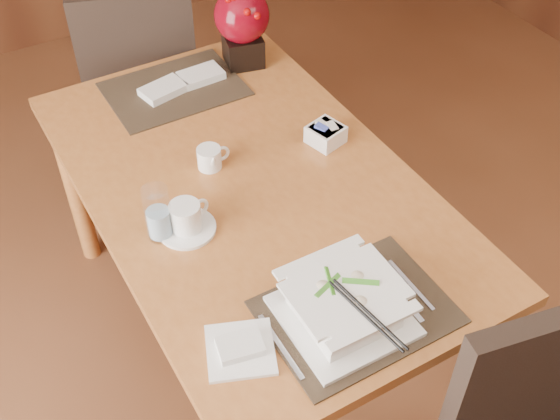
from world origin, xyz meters
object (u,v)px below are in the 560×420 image
creamer_jug (209,158)px  berry_decor (242,22)px  coffee_cup (186,220)px  water_glass (158,213)px  dining_table (251,206)px  soup_setting (344,304)px  bread_plate (240,350)px  far_chair (142,79)px  sugar_caddy (326,135)px

creamer_jug → berry_decor: (0.36, 0.46, 0.13)m
coffee_cup → water_glass: water_glass is taller
dining_table → berry_decor: bearing=63.8°
coffee_cup → creamer_jug: bearing=50.6°
soup_setting → water_glass: size_ratio=1.75×
coffee_cup → berry_decor: 0.86m
bread_plate → far_chair: size_ratio=0.16×
sugar_caddy → water_glass: bearing=-169.1°
berry_decor → far_chair: size_ratio=0.29×
coffee_cup → berry_decor: (0.53, 0.66, 0.12)m
dining_table → coffee_cup: (-0.24, -0.08, 0.14)m
dining_table → far_chair: (0.02, 0.96, -0.10)m
berry_decor → soup_setting: bearing=-106.1°
bread_plate → dining_table: bearing=59.5°
creamer_jug → coffee_cup: bearing=-125.3°
coffee_cup → sugar_caddy: coffee_cup is taller
coffee_cup → far_chair: bearing=76.0°
dining_table → sugar_caddy: (0.29, 0.05, 0.13)m
far_chair → water_glass: bearing=91.3°
sugar_caddy → berry_decor: 0.55m
berry_decor → far_chair: berry_decor is taller
dining_table → far_chair: far_chair is taller
dining_table → berry_decor: size_ratio=5.29×
coffee_cup → berry_decor: bearing=51.5°
soup_setting → sugar_caddy: bearing=61.5°
soup_setting → berry_decor: size_ratio=1.02×
dining_table → coffee_cup: coffee_cup is taller
far_chair → bread_plate: bearing=96.9°
dining_table → bread_plate: 0.60m
soup_setting → water_glass: 0.56m
water_glass → sugar_caddy: bearing=10.9°
coffee_cup → water_glass: 0.08m
soup_setting → coffee_cup: size_ratio=1.81×
coffee_cup → bread_plate: bearing=-97.7°
creamer_jug → sugar_caddy: (0.37, -0.07, -0.00)m
dining_table → far_chair: size_ratio=1.54×
creamer_jug → berry_decor: size_ratio=0.33×
soup_setting → far_chair: 1.53m
dining_table → sugar_caddy: 0.32m
berry_decor → bread_plate: bearing=-118.3°
bread_plate → coffee_cup: bearing=82.3°
creamer_jug → bread_plate: (-0.23, -0.63, -0.03)m
water_glass → dining_table: bearing=11.9°
creamer_jug → berry_decor: 0.59m
creamer_jug → water_glass: bearing=-137.4°
soup_setting → sugar_caddy: (0.33, 0.60, -0.03)m
dining_table → soup_setting: size_ratio=5.17×
soup_setting → bread_plate: 0.27m
soup_setting → dining_table: bearing=86.5°
soup_setting → water_glass: water_glass is taller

